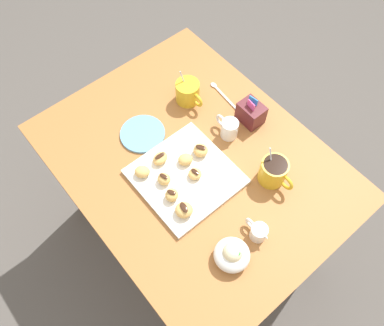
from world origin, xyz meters
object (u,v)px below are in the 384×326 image
(coffee_mug_mustard_left, at_px, (188,92))
(beignet_2, at_px, (185,159))
(dining_table, at_px, (194,178))
(coffee_mug_mustard_right, at_px, (274,171))
(sugar_caddy, at_px, (251,113))
(beignet_3, at_px, (200,150))
(pastry_plate_square, at_px, (185,176))
(beignet_5, at_px, (142,172))
(beignet_6, at_px, (164,179))
(beignet_4, at_px, (184,210))
(beignet_7, at_px, (195,174))
(beignet_1, at_px, (160,158))
(cream_pitcher_white, at_px, (229,127))
(ice_cream_bowl, at_px, (232,254))
(beignet_0, at_px, (172,195))
(chocolate_sauce_pitcher, at_px, (258,232))
(saucer_sky_left, at_px, (143,134))

(coffee_mug_mustard_left, xyz_separation_m, beignet_2, (0.21, -0.19, -0.01))
(dining_table, height_order, coffee_mug_mustard_right, coffee_mug_mustard_right)
(sugar_caddy, xyz_separation_m, beignet_3, (-0.00, -0.24, -0.01))
(dining_table, height_order, pastry_plate_square, pastry_plate_square)
(beignet_5, distance_m, beignet_6, 0.08)
(beignet_4, xyz_separation_m, beignet_6, (-0.13, 0.02, -0.00))
(sugar_caddy, height_order, beignet_2, sugar_caddy)
(beignet_7, bearing_deg, beignet_1, -156.48)
(coffee_mug_mustard_left, height_order, beignet_7, coffee_mug_mustard_left)
(coffee_mug_mustard_right, relative_size, beignet_4, 2.53)
(cream_pitcher_white, height_order, ice_cream_bowl, ice_cream_bowl)
(beignet_2, bearing_deg, beignet_5, -111.66)
(dining_table, height_order, ice_cream_bowl, ice_cream_bowl)
(ice_cream_bowl, bearing_deg, beignet_0, -176.40)
(beignet_1, bearing_deg, beignet_5, -87.89)
(beignet_1, bearing_deg, dining_table, 56.00)
(beignet_3, relative_size, beignet_5, 1.02)
(pastry_plate_square, relative_size, chocolate_sauce_pitcher, 3.34)
(coffee_mug_mustard_right, relative_size, beignet_5, 2.80)
(pastry_plate_square, distance_m, ice_cream_bowl, 0.31)
(ice_cream_bowl, relative_size, beignet_4, 1.95)
(beignet_4, bearing_deg, beignet_3, 126.61)
(sugar_caddy, height_order, beignet_4, sugar_caddy)
(beignet_0, bearing_deg, beignet_6, 164.83)
(ice_cream_bowl, bearing_deg, beignet_7, 161.82)
(beignet_3, relative_size, beignet_4, 0.92)
(cream_pitcher_white, relative_size, ice_cream_bowl, 0.96)
(cream_pitcher_white, distance_m, sugar_caddy, 0.10)
(dining_table, height_order, beignet_6, beignet_6)
(coffee_mug_mustard_right, distance_m, cream_pitcher_white, 0.23)
(dining_table, bearing_deg, sugar_caddy, 89.48)
(sugar_caddy, height_order, beignet_3, sugar_caddy)
(chocolate_sauce_pitcher, height_order, beignet_3, chocolate_sauce_pitcher)
(beignet_2, bearing_deg, coffee_mug_mustard_left, 138.55)
(coffee_mug_mustard_right, height_order, ice_cream_bowl, coffee_mug_mustard_right)
(cream_pitcher_white, xyz_separation_m, beignet_6, (0.01, -0.29, -0.01))
(coffee_mug_mustard_left, bearing_deg, cream_pitcher_white, 2.59)
(beignet_4, relative_size, beignet_7, 1.26)
(saucer_sky_left, relative_size, beignet_4, 2.86)
(coffee_mug_mustard_right, xyz_separation_m, beignet_3, (-0.22, -0.12, -0.02))
(saucer_sky_left, bearing_deg, beignet_2, 11.69)
(coffee_mug_mustard_right, bearing_deg, chocolate_sauce_pitcher, -57.80)
(cream_pitcher_white, xyz_separation_m, beignet_7, (0.06, -0.20, -0.01))
(sugar_caddy, distance_m, saucer_sky_left, 0.39)
(pastry_plate_square, xyz_separation_m, sugar_caddy, (-0.03, 0.33, 0.03))
(chocolate_sauce_pitcher, bearing_deg, beignet_7, -175.92)
(saucer_sky_left, relative_size, beignet_0, 3.54)
(sugar_caddy, bearing_deg, saucer_sky_left, -120.65)
(cream_pitcher_white, distance_m, ice_cream_bowl, 0.45)
(beignet_2, relative_size, beignet_5, 0.98)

